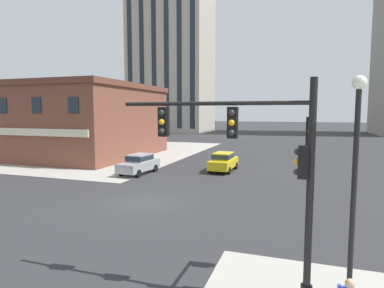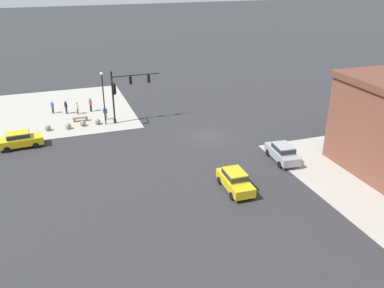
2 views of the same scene
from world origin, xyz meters
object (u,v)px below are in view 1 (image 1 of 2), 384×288
car_main_northbound_near (223,161)px  car_main_southbound_near (139,163)px  street_lamp_corner_near (355,169)px  traffic_signal_main (271,159)px

car_main_northbound_near → car_main_southbound_near: same height
car_main_southbound_near → car_main_northbound_near: bearing=28.2°
street_lamp_corner_near → car_main_southbound_near: 21.36m
street_lamp_corner_near → car_main_northbound_near: bearing=112.6°
street_lamp_corner_near → car_main_southbound_near: street_lamp_corner_near is taller
car_main_northbound_near → street_lamp_corner_near: bearing=-67.4°
traffic_signal_main → car_main_southbound_near: bearing=129.0°
traffic_signal_main → car_main_southbound_near: traffic_signal_main is taller
traffic_signal_main → car_main_northbound_near: traffic_signal_main is taller
street_lamp_corner_near → car_main_northbound_near: (-7.90, 18.95, -2.92)m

